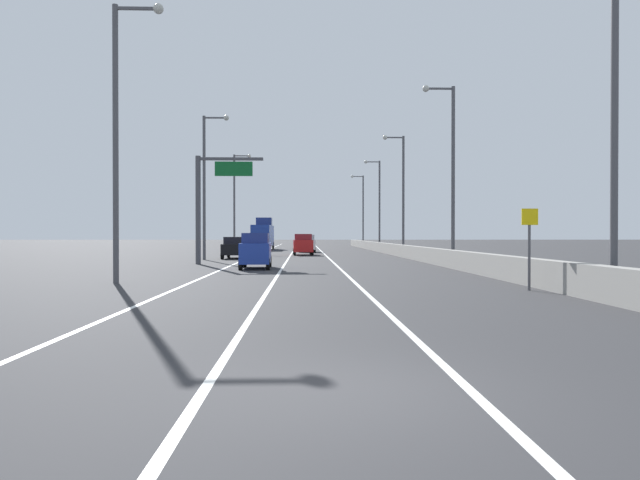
{
  "coord_description": "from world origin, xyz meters",
  "views": [
    {
      "loc": [
        -0.69,
        -7.44,
        2.05
      ],
      "look_at": [
        0.54,
        35.73,
        1.64
      ],
      "focal_mm": 32.2,
      "sensor_mm": 36.0,
      "label": 1
    }
  ],
  "objects_px": {
    "speed_advisory_sign": "(529,242)",
    "lamp_post_right_near": "(608,93)",
    "lamp_post_right_fourth": "(378,199)",
    "lamp_post_left_near": "(121,125)",
    "lamp_post_right_fifth": "(362,206)",
    "box_truck": "(263,235)",
    "car_white_1": "(307,243)",
    "car_red_0": "(303,245)",
    "car_black_2": "(235,248)",
    "lamp_post_left_far": "(236,196)",
    "lamp_post_right_third": "(401,188)",
    "lamp_post_left_mid": "(207,178)",
    "overhead_sign_gantry": "(209,196)",
    "car_blue_3": "(256,251)",
    "lamp_post_right_second": "(450,164)"
  },
  "relations": [
    {
      "from": "lamp_post_left_near",
      "to": "car_blue_3",
      "type": "bearing_deg",
      "value": 64.93
    },
    {
      "from": "lamp_post_right_near",
      "to": "lamp_post_left_near",
      "type": "relative_size",
      "value": 1.0
    },
    {
      "from": "car_black_2",
      "to": "lamp_post_left_far",
      "type": "bearing_deg",
      "value": 96.5
    },
    {
      "from": "lamp_post_left_far",
      "to": "car_blue_3",
      "type": "height_order",
      "value": "lamp_post_left_far"
    },
    {
      "from": "car_red_0",
      "to": "car_white_1",
      "type": "height_order",
      "value": "car_red_0"
    },
    {
      "from": "lamp_post_left_mid",
      "to": "lamp_post_left_far",
      "type": "relative_size",
      "value": 1.0
    },
    {
      "from": "lamp_post_right_second",
      "to": "car_black_2",
      "type": "height_order",
      "value": "lamp_post_right_second"
    },
    {
      "from": "lamp_post_right_third",
      "to": "lamp_post_right_fifth",
      "type": "distance_m",
      "value": 37.53
    },
    {
      "from": "lamp_post_right_third",
      "to": "lamp_post_left_near",
      "type": "relative_size",
      "value": 1.0
    },
    {
      "from": "lamp_post_right_near",
      "to": "car_white_1",
      "type": "xyz_separation_m",
      "value": [
        -9.49,
        48.64,
        -5.64
      ]
    },
    {
      "from": "lamp_post_left_mid",
      "to": "lamp_post_right_fourth",
      "type": "bearing_deg",
      "value": 57.7
    },
    {
      "from": "lamp_post_right_fourth",
      "to": "lamp_post_left_mid",
      "type": "distance_m",
      "value": 32.86
    },
    {
      "from": "overhead_sign_gantry",
      "to": "speed_advisory_sign",
      "type": "height_order",
      "value": "overhead_sign_gantry"
    },
    {
      "from": "lamp_post_left_mid",
      "to": "lamp_post_left_far",
      "type": "bearing_deg",
      "value": 90.7
    },
    {
      "from": "lamp_post_left_mid",
      "to": "car_black_2",
      "type": "xyz_separation_m",
      "value": [
        1.99,
        2.62,
        -5.73
      ]
    },
    {
      "from": "lamp_post_right_third",
      "to": "car_blue_3",
      "type": "height_order",
      "value": "lamp_post_right_third"
    },
    {
      "from": "lamp_post_right_fourth",
      "to": "lamp_post_right_fifth",
      "type": "bearing_deg",
      "value": 90.6
    },
    {
      "from": "overhead_sign_gantry",
      "to": "car_black_2",
      "type": "xyz_separation_m",
      "value": [
        0.69,
        9.59,
        -3.8
      ]
    },
    {
      "from": "lamp_post_right_fifth",
      "to": "lamp_post_left_near",
      "type": "xyz_separation_m",
      "value": [
        -17.17,
        -69.06,
        0.0
      ]
    },
    {
      "from": "lamp_post_right_fourth",
      "to": "lamp_post_left_near",
      "type": "bearing_deg",
      "value": -109.05
    },
    {
      "from": "lamp_post_right_second",
      "to": "lamp_post_left_near",
      "type": "bearing_deg",
      "value": -143.42
    },
    {
      "from": "lamp_post_right_near",
      "to": "box_truck",
      "type": "distance_m",
      "value": 61.84
    },
    {
      "from": "speed_advisory_sign",
      "to": "car_white_1",
      "type": "relative_size",
      "value": 0.69
    },
    {
      "from": "lamp_post_left_mid",
      "to": "car_red_0",
      "type": "xyz_separation_m",
      "value": [
        7.8,
        10.75,
        -5.6
      ]
    },
    {
      "from": "car_white_1",
      "to": "lamp_post_right_fifth",
      "type": "bearing_deg",
      "value": 70.96
    },
    {
      "from": "lamp_post_right_second",
      "to": "box_truck",
      "type": "bearing_deg",
      "value": 110.18
    },
    {
      "from": "car_red_0",
      "to": "box_truck",
      "type": "distance_m",
      "value": 21.18
    },
    {
      "from": "lamp_post_left_far",
      "to": "box_truck",
      "type": "relative_size",
      "value": 1.24
    },
    {
      "from": "car_red_0",
      "to": "car_black_2",
      "type": "distance_m",
      "value": 9.99
    },
    {
      "from": "lamp_post_right_fifth",
      "to": "box_truck",
      "type": "relative_size",
      "value": 1.24
    },
    {
      "from": "car_white_1",
      "to": "lamp_post_left_mid",
      "type": "bearing_deg",
      "value": -112.28
    },
    {
      "from": "lamp_post_right_third",
      "to": "car_red_0",
      "type": "height_order",
      "value": "lamp_post_right_third"
    },
    {
      "from": "lamp_post_right_third",
      "to": "lamp_post_left_far",
      "type": "relative_size",
      "value": 1.0
    },
    {
      "from": "lamp_post_left_mid",
      "to": "box_truck",
      "type": "distance_m",
      "value": 31.62
    },
    {
      "from": "lamp_post_right_near",
      "to": "car_blue_3",
      "type": "distance_m",
      "value": 21.4
    },
    {
      "from": "speed_advisory_sign",
      "to": "lamp_post_right_near",
      "type": "bearing_deg",
      "value": -55.71
    },
    {
      "from": "lamp_post_right_fourth",
      "to": "box_truck",
      "type": "relative_size",
      "value": 1.24
    },
    {
      "from": "lamp_post_right_third",
      "to": "car_white_1",
      "type": "height_order",
      "value": "lamp_post_right_third"
    },
    {
      "from": "speed_advisory_sign",
      "to": "lamp_post_right_third",
      "type": "relative_size",
      "value": 0.25
    },
    {
      "from": "lamp_post_right_third",
      "to": "car_black_2",
      "type": "relative_size",
      "value": 2.54
    },
    {
      "from": "overhead_sign_gantry",
      "to": "car_blue_3",
      "type": "xyz_separation_m",
      "value": [
        3.68,
        -5.29,
        -3.67
      ]
    },
    {
      "from": "overhead_sign_gantry",
      "to": "car_red_0",
      "type": "xyz_separation_m",
      "value": [
        6.5,
        17.72,
        -3.68
      ]
    },
    {
      "from": "car_white_1",
      "to": "lamp_post_left_near",
      "type": "bearing_deg",
      "value": -100.7
    },
    {
      "from": "speed_advisory_sign",
      "to": "car_blue_3",
      "type": "bearing_deg",
      "value": 128.74
    },
    {
      "from": "lamp_post_left_far",
      "to": "lamp_post_left_mid",
      "type": "bearing_deg",
      "value": -89.3
    },
    {
      "from": "lamp_post_right_near",
      "to": "car_black_2",
      "type": "distance_m",
      "value": 35.36
    },
    {
      "from": "lamp_post_right_third",
      "to": "lamp_post_left_mid",
      "type": "distance_m",
      "value": 19.6
    },
    {
      "from": "box_truck",
      "to": "lamp_post_right_third",
      "type": "bearing_deg",
      "value": -55.81
    },
    {
      "from": "lamp_post_right_fourth",
      "to": "lamp_post_left_far",
      "type": "height_order",
      "value": "same"
    },
    {
      "from": "car_white_1",
      "to": "speed_advisory_sign",
      "type": "bearing_deg",
      "value": -80.33
    }
  ]
}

